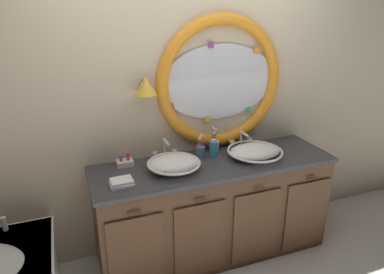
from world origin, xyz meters
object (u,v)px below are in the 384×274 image
sink_basin_left (174,163)px  soap_dispenser (213,148)px  sink_basin_right (255,151)px  toothbrush_holder_left (200,152)px  folded_hand_towel (122,182)px  toothbrush_holder_right (214,145)px  toiletry_basket (125,162)px

sink_basin_left → soap_dispenser: 0.42m
sink_basin_left → sink_basin_right: size_ratio=0.89×
toothbrush_holder_left → soap_dispenser: size_ratio=1.29×
sink_basin_right → folded_hand_towel: (-1.15, -0.09, -0.03)m
toothbrush_holder_right → toiletry_basket: 0.79m
toiletry_basket → folded_hand_towel: bearing=-104.4°
sink_basin_left → toothbrush_holder_left: bearing=26.8°
toothbrush_holder_right → folded_hand_towel: toothbrush_holder_right is taller
soap_dispenser → folded_hand_towel: 0.86m
sink_basin_left → folded_hand_towel: (-0.43, -0.09, -0.04)m
toothbrush_holder_right → soap_dispenser: (-0.05, -0.10, 0.02)m
toothbrush_holder_left → soap_dispenser: (0.12, 0.00, 0.01)m
toothbrush_holder_left → folded_hand_towel: toothbrush_holder_left is taller
soap_dispenser → sink_basin_left: bearing=-160.3°
sink_basin_left → sink_basin_right: sink_basin_left is taller
sink_basin_right → toothbrush_holder_right: bearing=138.0°
toiletry_basket → sink_basin_right: bearing=-12.2°
toothbrush_holder_right → toiletry_basket: (-0.79, -0.01, -0.03)m
sink_basin_left → soap_dispenser: size_ratio=2.56×
toothbrush_holder_left → toothbrush_holder_right: size_ratio=0.95×
toothbrush_holder_left → toiletry_basket: toothbrush_holder_left is taller
soap_dispenser → toiletry_basket: soap_dispenser is taller
sink_basin_right → soap_dispenser: (-0.32, 0.14, 0.02)m
sink_basin_left → sink_basin_right: 0.72m
sink_basin_left → toiletry_basket: size_ratio=3.21×
folded_hand_towel → toiletry_basket: toiletry_basket is taller
toothbrush_holder_right → soap_dispenser: 0.12m
sink_basin_left → toothbrush_holder_right: 0.51m
toothbrush_holder_right → toiletry_basket: bearing=-178.9°
folded_hand_towel → toiletry_basket: size_ratio=1.28×
sink_basin_left → toothbrush_holder_right: bearing=28.4°
soap_dispenser → toiletry_basket: size_ratio=1.25×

